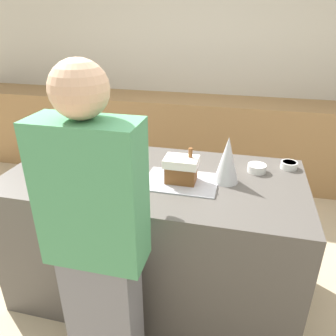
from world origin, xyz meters
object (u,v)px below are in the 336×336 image
Objects in this scene: gingerbread_house at (181,169)px; decorative_tree at (227,160)px; baking_tray at (181,182)px; candy_bowl_near_tray_left at (55,149)px; cookbook at (90,156)px; candy_bowl_center_rear at (289,165)px; candy_bowl_far_right at (257,168)px; person at (98,247)px; candy_bowl_beside_tree at (53,160)px.

gingerbread_house is 0.28m from decorative_tree.
gingerbread_house is (0.00, 0.00, 0.09)m from baking_tray.
baking_tray is 1.03m from candy_bowl_near_tray_left.
cookbook reaches higher than baking_tray.
candy_bowl_center_rear is 0.64× the size of cookbook.
person is at bearing -128.25° from candy_bowl_far_right.
candy_bowl_near_tray_left is 0.62× the size of cookbook.
person is at bearing -126.27° from decorative_tree.
candy_bowl_center_rear is (0.65, 0.36, -0.06)m from gingerbread_house.
cookbook is at bearing 41.34° from candy_bowl_beside_tree.
candy_bowl_far_right is (0.44, 0.26, 0.02)m from baking_tray.
baking_tray is at bearing -151.05° from candy_bowl_center_rear.
candy_bowl_beside_tree reaches higher than candy_bowl_near_tray_left.
gingerbread_house is at bearing -149.93° from candy_bowl_far_right.
decorative_tree is 1.27m from candy_bowl_near_tray_left.
decorative_tree is at bearing -135.00° from candy_bowl_far_right.
decorative_tree is at bearing 15.89° from baking_tray.
candy_bowl_far_right is at bearing 51.75° from person.
person is (-0.26, -0.63, -0.13)m from gingerbread_house.
candy_bowl_center_rear is at bearing 11.12° from candy_bowl_beside_tree.
candy_bowl_beside_tree is (-0.89, 0.06, 0.03)m from baking_tray.
candy_bowl_far_right is at bearing -153.53° from candy_bowl_center_rear.
decorative_tree reaches higher than candy_bowl_near_tray_left.
candy_bowl_near_tray_left is at bearing 118.09° from candy_bowl_beside_tree.
gingerbread_house is 0.74m from candy_bowl_center_rear.
person reaches higher than baking_tray.
candy_bowl_near_tray_left is 1.03× the size of candy_bowl_beside_tree.
baking_tray is 4.26× the size of candy_bowl_near_tray_left.
decorative_tree is 0.28m from candy_bowl_far_right.
candy_bowl_beside_tree is at bearing -179.08° from decorative_tree.
candy_bowl_beside_tree reaches higher than cookbook.
cookbook is (-0.70, 0.22, -0.08)m from gingerbread_house.
decorative_tree is 2.69× the size of candy_bowl_center_rear.
candy_bowl_near_tray_left reaches higher than baking_tray.
person reaches higher than candy_bowl_near_tray_left.
candy_bowl_center_rear is at bearing 5.71° from cookbook.
person is at bearing -112.17° from gingerbread_house.
baking_tray is 2.64× the size of cookbook.
candy_bowl_far_right is (0.18, 0.18, -0.12)m from decorative_tree.
person reaches higher than candy_bowl_center_rear.
candy_bowl_far_right reaches higher than baking_tray.
decorative_tree is at bearing -8.81° from cookbook.
baking_tray is 3.71× the size of candy_bowl_far_right.
candy_bowl_beside_tree is 0.85× the size of candy_bowl_far_right.
person reaches higher than decorative_tree.
baking_tray is at bearing -155.37° from gingerbread_house.
candy_bowl_near_tray_left is at bearing 166.07° from baking_tray.
decorative_tree is at bearing 0.92° from candy_bowl_beside_tree.
candy_bowl_beside_tree is (0.10, -0.19, 0.00)m from candy_bowl_near_tray_left.
candy_bowl_far_right is at bearing 45.00° from decorative_tree.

